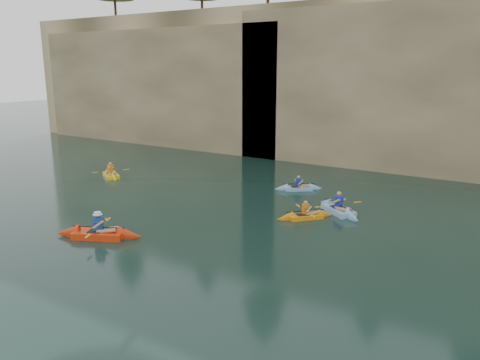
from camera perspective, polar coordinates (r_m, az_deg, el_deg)
The scene contains 11 objects.
ground at distance 15.32m, azimuth -10.78°, elevation -13.76°, with size 160.00×160.00×0.00m, color black.
cliff at distance 40.92m, azimuth 19.24°, elevation 11.56°, with size 70.00×16.00×12.00m, color tan.
cliff_slab_west at distance 43.83m, azimuth -10.26°, elevation 11.24°, with size 26.00×2.40×10.56m, color tan.
cliff_slab_center at distance 33.28m, azimuth 19.58°, elevation 10.69°, with size 24.00×2.40×11.40m, color tan.
sea_cave_west at distance 42.28m, azimuth -8.64°, elevation 6.75°, with size 4.50×1.00×4.00m, color black.
sea_cave_center at distance 34.91m, azimuth 9.15°, elevation 4.62°, with size 3.50×1.00×3.20m, color black.
main_kayaker at distance 20.57m, azimuth -16.81°, elevation -6.27°, with size 3.73×2.39×1.39m.
kayaker_orange at distance 22.34m, azimuth 7.95°, elevation -4.34°, with size 2.38×2.57×1.08m.
kayaker_ltblue_near at distance 23.44m, azimuth 11.89°, elevation -3.56°, with size 3.20×2.69×1.34m.
kayaker_yellow at distance 31.44m, azimuth -15.44°, elevation 0.61°, with size 2.94×2.17×1.22m.
kayaker_ltblue_mid at distance 27.35m, azimuth 7.13°, elevation -0.95°, with size 2.65×2.20×1.07m.
Camera 1 is at (9.46, -9.80, 7.00)m, focal length 35.00 mm.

